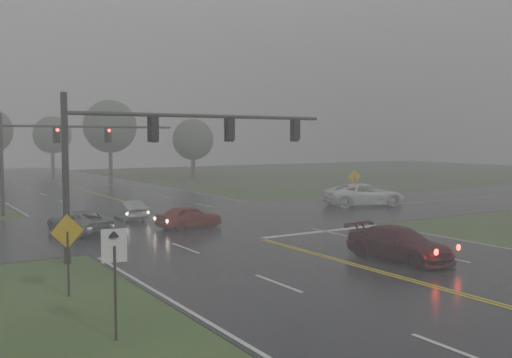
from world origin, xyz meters
TOP-DOWN VIEW (x-y plane):
  - ground at (0.00, 0.00)m, footprint 180.00×180.00m
  - main_road at (0.00, 20.00)m, footprint 18.00×160.00m
  - cross_street at (0.00, 22.00)m, footprint 120.00×14.00m
  - stop_bar at (4.50, 14.40)m, footprint 8.50×0.50m
  - sedan_maroon at (2.28, 6.50)m, footprint 2.60×5.22m
  - sedan_red at (-1.59, 19.67)m, footprint 4.15×2.00m
  - sedan_silver at (-3.38, 25.21)m, footprint 1.46×3.89m
  - car_grey at (-7.64, 21.30)m, footprint 3.28×5.06m
  - pickup_white at (15.14, 22.58)m, footprint 7.04×4.77m
  - signal_gantry_near at (-6.00, 13.68)m, footprint 13.59×0.32m
  - signal_gantry_far at (-6.28, 31.44)m, footprint 12.70×0.36m
  - sign_diamond_west at (-11.46, 8.42)m, footprint 1.15×0.27m
  - sign_arrow_white at (-11.47, 3.43)m, footprint 0.66×0.17m
  - sign_diamond_east at (14.77, 23.36)m, footprint 1.23×0.15m
  - tree_ne_a at (8.83, 66.85)m, footprint 7.33×7.33m
  - tree_e_near at (17.16, 57.83)m, footprint 5.46×5.46m
  - tree_n_far at (5.67, 87.74)m, footprint 6.25×6.25m

SIDE VIEW (x-z plane):
  - ground at x=0.00m, z-range 0.00..0.00m
  - main_road at x=0.00m, z-range -0.01..0.01m
  - cross_street at x=0.00m, z-range -0.01..0.01m
  - stop_bar at x=4.50m, z-range 0.00..0.00m
  - sedan_maroon at x=2.28m, z-range -0.73..0.73m
  - sedan_red at x=-1.59m, z-range -0.68..0.68m
  - sedan_silver at x=-3.38m, z-range -0.63..0.63m
  - car_grey at x=-7.64m, z-range -0.65..0.65m
  - pickup_white at x=15.14m, z-range -0.90..0.90m
  - sign_diamond_west at x=-11.46m, z-range 0.49..3.29m
  - sign_diamond_east at x=14.77m, z-range 0.51..3.46m
  - sign_arrow_white at x=-11.47m, z-range 0.59..3.57m
  - signal_gantry_far at x=-6.28m, z-range 1.44..8.54m
  - signal_gantry_near at x=-6.00m, z-range 1.49..8.80m
  - tree_e_near at x=17.16m, z-range 1.26..9.28m
  - tree_n_far at x=5.67m, z-range 1.45..10.62m
  - tree_ne_a at x=8.83m, z-range 1.70..12.47m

